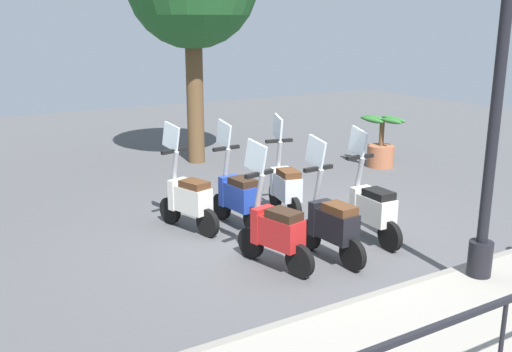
{
  "coord_description": "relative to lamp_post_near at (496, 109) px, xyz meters",
  "views": [
    {
      "loc": [
        -6.16,
        4.35,
        2.85
      ],
      "look_at": [
        0.2,
        0.5,
        0.9
      ],
      "focal_mm": 40.0,
      "sensor_mm": 36.0,
      "label": 1
    }
  ],
  "objects": [
    {
      "name": "scooter_near_1",
      "position": [
        1.49,
        0.92,
        -1.54
      ],
      "size": [
        1.23,
        0.44,
        1.54
      ],
      "rotation": [
        0.0,
        0.0,
        0.05
      ],
      "color": "black",
      "rests_on": "ground_plane"
    },
    {
      "name": "potted_palm",
      "position": [
        4.87,
        -3.08,
        -1.58
      ],
      "size": [
        1.06,
        0.66,
        1.05
      ],
      "color": "#9E5B3D",
      "rests_on": "ground_plane"
    },
    {
      "name": "promenade_walkway",
      "position": [
        -0.75,
        0.85,
        -1.95
      ],
      "size": [
        2.2,
        20.0,
        0.15
      ],
      "color": "gray",
      "rests_on": "ground_plane"
    },
    {
      "name": "scooter_far_1",
      "position": [
        3.18,
        1.32,
        -1.54
      ],
      "size": [
        1.23,
        0.44,
        1.54
      ],
      "rotation": [
        0.0,
        0.0,
        0.08
      ],
      "color": "black",
      "rests_on": "ground_plane"
    },
    {
      "name": "scooter_far_2",
      "position": [
        3.41,
        1.99,
        -1.54
      ],
      "size": [
        1.2,
        0.53,
        1.54
      ],
      "rotation": [
        0.0,
        0.0,
        0.28
      ],
      "color": "black",
      "rests_on": "ground_plane"
    },
    {
      "name": "ground_plane",
      "position": [
        2.4,
        0.85,
        -2.02
      ],
      "size": [
        28.0,
        28.0,
        0.0
      ],
      "primitive_type": "plane",
      "color": "#4C4C4F"
    },
    {
      "name": "lamp_post_near",
      "position": [
        0.0,
        0.0,
        0.0
      ],
      "size": [
        0.26,
        0.9,
        4.23
      ],
      "color": "black",
      "rests_on": "promenade_walkway"
    },
    {
      "name": "scooter_far_0",
      "position": [
        3.24,
        0.43,
        -1.54
      ],
      "size": [
        1.22,
        0.5,
        1.54
      ],
      "rotation": [
        0.0,
        0.0,
        -0.22
      ],
      "color": "black",
      "rests_on": "ground_plane"
    },
    {
      "name": "scooter_near_2",
      "position": [
        1.65,
        1.65,
        -1.54
      ],
      "size": [
        1.22,
        0.5,
        1.54
      ],
      "rotation": [
        0.0,
        0.0,
        0.23
      ],
      "color": "black",
      "rests_on": "ground_plane"
    },
    {
      "name": "scooter_near_0",
      "position": [
        1.72,
        0.06,
        -1.54
      ],
      "size": [
        1.23,
        0.44,
        1.54
      ],
      "rotation": [
        0.0,
        0.0,
        -0.04
      ],
      "color": "black",
      "rests_on": "ground_plane"
    }
  ]
}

